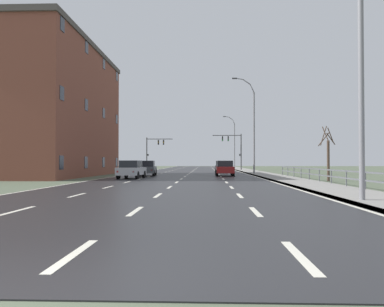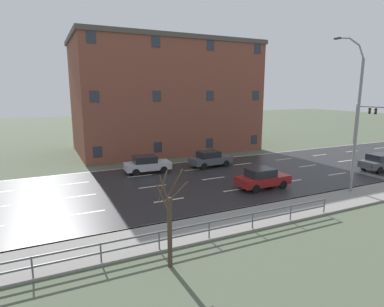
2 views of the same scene
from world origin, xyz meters
name	(u,v)px [view 1 (image 1 of 2)]	position (x,y,z in m)	size (l,w,h in m)	color
ground_plane	(190,173)	(0.00, 48.00, -0.06)	(160.00, 160.00, 0.12)	#4C5642
road_asphalt_strip	(193,171)	(0.00, 59.99, 0.01)	(14.00, 120.00, 0.03)	#232326
sidewalk_right	(246,170)	(8.43, 60.00, 0.06)	(3.00, 120.00, 0.12)	gray
guardrail	(325,173)	(9.85, 22.08, 0.71)	(0.07, 28.95, 1.00)	#515459
street_lamp_foreground	(356,42)	(7.42, 10.12, 5.74)	(2.85, 0.24, 11.80)	slate
street_lamp_midground	(253,127)	(7.44, 41.69, 5.48)	(2.62, 0.24, 11.22)	slate
street_lamp_distant	(234,143)	(7.46, 73.25, 5.10)	(2.32, 0.24, 10.38)	slate
traffic_signal_right	(234,145)	(6.74, 62.04, 4.18)	(4.84, 0.36, 6.11)	#38383A
traffic_signal_left	(153,148)	(-6.79, 62.00, 3.79)	(4.44, 0.36, 5.52)	#38383A
car_far_left	(131,169)	(-4.40, 29.95, 0.80)	(2.03, 4.20, 1.57)	#B7B7BC
car_far_right	(222,167)	(4.24, 50.03, 0.80)	(2.00, 4.18, 1.57)	#474C51
car_near_left	(147,168)	(-4.02, 36.30, 0.80)	(2.02, 4.19, 1.57)	#474C51
car_distant	(225,168)	(3.97, 36.47, 0.80)	(1.84, 4.10, 1.57)	maroon
brick_building	(38,111)	(-15.26, 35.89, 6.69)	(12.29, 21.86, 13.37)	brown
bare_tree_mid	(328,156)	(11.24, 26.01, 1.92)	(1.15, 1.19, 4.22)	#423328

